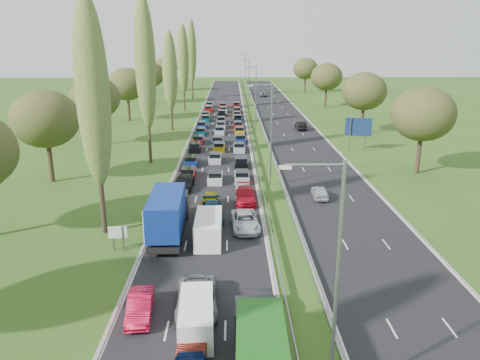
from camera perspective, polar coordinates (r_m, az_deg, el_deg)
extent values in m
plane|color=#315019|center=(91.75, 1.85, 6.27)|extent=(260.00, 260.00, 0.00)
cube|color=black|center=(94.12, -2.36, 6.53)|extent=(10.50, 215.00, 0.04)
cube|color=black|center=(94.77, 5.88, 6.53)|extent=(10.50, 215.00, 0.04)
cube|color=gray|center=(94.06, 1.07, 6.88)|extent=(0.06, 215.00, 0.32)
cube|color=gray|center=(94.17, 2.48, 6.88)|extent=(0.06, 215.00, 0.32)
cylinder|color=gray|center=(21.49, 11.66, -13.29)|extent=(0.18, 0.18, 12.00)
cylinder|color=gray|center=(54.36, 3.82, 5.41)|extent=(0.18, 0.18, 12.00)
cylinder|color=gray|center=(88.87, 1.95, 9.84)|extent=(0.18, 0.18, 12.00)
cylinder|color=gray|center=(123.66, 1.12, 11.79)|extent=(0.18, 0.18, 12.00)
cylinder|color=gray|center=(158.54, 0.64, 12.87)|extent=(0.18, 0.18, 12.00)
cylinder|color=#2D2116|center=(42.79, -16.50, -1.71)|extent=(0.44, 0.44, 7.20)
ellipsoid|color=#4B672C|center=(40.98, -17.52, 10.05)|extent=(2.80, 2.80, 16.00)
cylinder|color=#2D2116|center=(66.35, -10.99, 5.41)|extent=(0.44, 0.44, 7.92)
ellipsoid|color=#4B672C|center=(65.20, -11.47, 13.78)|extent=(2.80, 2.80, 17.60)
cylinder|color=#2D2116|center=(90.84, -8.33, 8.07)|extent=(0.44, 0.44, 6.48)
ellipsoid|color=#4B672C|center=(90.01, -8.55, 13.06)|extent=(2.80, 2.80, 14.40)
cylinder|color=#2D2116|center=(115.43, -6.81, 10.12)|extent=(0.44, 0.44, 7.20)
ellipsoid|color=#4B672C|center=(114.77, -6.97, 14.49)|extent=(2.80, 2.80, 16.00)
cylinder|color=#2D2116|center=(140.16, -5.82, 11.45)|extent=(0.44, 0.44, 7.92)
ellipsoid|color=#4B672C|center=(139.62, -5.94, 15.41)|extent=(2.80, 2.80, 17.60)
cylinder|color=#2D2116|center=(61.00, -22.09, 2.01)|extent=(0.56, 0.56, 4.84)
ellipsoid|color=#38471E|center=(59.99, -22.64, 6.89)|extent=(8.00, 8.00, 6.80)
cylinder|color=#2D2116|center=(80.48, -16.92, 5.83)|extent=(0.56, 0.56, 4.84)
ellipsoid|color=#38471E|center=(79.72, -17.24, 9.56)|extent=(8.00, 8.00, 6.80)
cylinder|color=#2D2116|center=(103.47, -13.40, 8.38)|extent=(0.56, 0.56, 4.84)
ellipsoid|color=#38471E|center=(102.88, -13.60, 11.29)|extent=(8.00, 8.00, 6.80)
cylinder|color=#2D2116|center=(130.76, -10.85, 10.19)|extent=(0.56, 0.56, 4.84)
ellipsoid|color=#38471E|center=(130.29, -10.98, 12.50)|extent=(8.00, 8.00, 6.80)
cylinder|color=#2D2116|center=(162.24, -8.97, 11.50)|extent=(0.56, 0.56, 4.84)
ellipsoid|color=#38471E|center=(161.86, -9.06, 13.36)|extent=(8.00, 8.00, 6.80)
cylinder|color=#2D2116|center=(64.48, 20.94, 2.88)|extent=(0.56, 0.56, 4.84)
ellipsoid|color=#38471E|center=(63.52, 21.43, 7.50)|extent=(8.00, 8.00, 6.80)
cylinder|color=#2D2116|center=(89.58, 14.68, 7.05)|extent=(0.56, 0.56, 4.84)
ellipsoid|color=#38471E|center=(88.90, 14.93, 10.41)|extent=(8.00, 8.00, 6.80)
cylinder|color=#2D2116|center=(123.32, 10.39, 9.84)|extent=(0.56, 0.56, 4.84)
ellipsoid|color=#38471E|center=(122.82, 10.52, 12.28)|extent=(8.00, 8.00, 6.80)
cylinder|color=#2D2116|center=(157.61, 7.92, 11.39)|extent=(0.56, 0.56, 4.84)
ellipsoid|color=#38471E|center=(157.22, 8.00, 13.31)|extent=(8.00, 8.00, 6.80)
cube|color=#A50C0A|center=(59.05, -6.34, 0.71)|extent=(1.75, 4.00, 0.80)
cube|color=navy|center=(64.91, -5.95, 2.19)|extent=(1.75, 4.00, 0.80)
cube|color=black|center=(73.21, -5.51, 3.87)|extent=(1.75, 4.00, 0.80)
cube|color=#590F14|center=(78.74, -5.08, 4.79)|extent=(1.75, 4.00, 0.80)
cube|color=#053F4C|center=(85.87, -4.79, 5.80)|extent=(1.75, 4.00, 0.80)
cube|color=navy|center=(92.46, -4.69, 6.58)|extent=(1.75, 4.00, 0.80)
cube|color=#053F4C|center=(100.41, -4.20, 7.40)|extent=(1.75, 4.00, 0.80)
cube|color=#BF990C|center=(105.15, -4.21, 7.82)|extent=(1.75, 4.00, 0.80)
cube|color=#A50C0A|center=(114.56, -3.81, 8.56)|extent=(1.75, 4.00, 0.80)
cube|color=#B2B7BC|center=(121.78, -3.71, 9.05)|extent=(1.75, 4.00, 0.80)
cube|color=silver|center=(57.01, -3.04, 0.20)|extent=(1.75, 4.00, 0.80)
cube|color=#B2B7BC|center=(66.40, -3.05, 2.59)|extent=(1.75, 4.00, 0.80)
cube|color=#BF990C|center=(73.24, -2.58, 3.94)|extent=(1.75, 4.00, 0.80)
cube|color=navy|center=(77.82, -2.77, 4.70)|extent=(1.75, 4.00, 0.80)
cube|color=#B2B7BC|center=(86.70, -2.49, 5.94)|extent=(1.75, 4.00, 0.80)
cube|color=#B2B7BC|center=(92.29, -2.34, 6.60)|extent=(1.75, 4.00, 0.80)
cube|color=slate|center=(98.08, -2.31, 7.21)|extent=(1.75, 4.00, 0.80)
cube|color=black|center=(107.56, -2.23, 8.05)|extent=(1.75, 4.00, 0.80)
cube|color=#B2B7BC|center=(112.87, -2.05, 8.46)|extent=(1.75, 4.00, 0.80)
cube|color=#A50C0A|center=(120.03, -2.10, 8.96)|extent=(1.75, 4.00, 0.80)
cube|color=#B2B7BC|center=(57.18, 0.21, 0.28)|extent=(1.75, 4.00, 0.80)
cube|color=black|center=(63.90, 0.14, 2.05)|extent=(1.75, 4.00, 0.80)
cube|color=#B2B7BC|center=(72.91, -0.12, 3.89)|extent=(1.75, 4.00, 0.80)
cube|color=navy|center=(79.18, 0.03, 4.92)|extent=(1.75, 4.00, 0.80)
cube|color=#BF990C|center=(86.41, -0.07, 5.92)|extent=(1.75, 4.00, 0.80)
cube|color=#A50C0A|center=(92.30, -0.26, 6.62)|extent=(1.75, 4.00, 0.80)
cube|color=navy|center=(100.49, -0.26, 7.45)|extent=(1.75, 4.00, 0.80)
cube|color=#BF990C|center=(105.53, -0.39, 7.90)|extent=(1.75, 4.00, 0.80)
cube|color=black|center=(111.87, -0.37, 8.40)|extent=(1.75, 4.00, 0.80)
cube|color=#590F14|center=(121.42, -0.45, 9.06)|extent=(1.75, 4.00, 0.80)
imported|color=#A40A27|center=(30.76, -12.09, -14.82)|extent=(1.81, 4.34, 1.40)
imported|color=white|center=(45.41, -8.23, -3.96)|extent=(2.54, 5.15, 1.40)
imported|color=black|center=(54.59, -6.90, -0.28)|extent=(2.34, 5.33, 1.52)
imported|color=maroon|center=(27.66, -5.47, -18.37)|extent=(1.89, 4.55, 1.46)
imported|color=slate|center=(30.85, -5.28, -14.21)|extent=(2.88, 5.75, 1.56)
imported|color=#042C47|center=(45.23, -3.44, -3.81)|extent=(2.48, 5.37, 1.52)
imported|color=#ABA00B|center=(47.80, -3.70, -2.66)|extent=(1.88, 4.54, 1.54)
imported|color=black|center=(29.40, 2.20, -15.83)|extent=(1.93, 4.88, 1.58)
imported|color=silver|center=(42.83, 0.61, -5.03)|extent=(2.84, 5.45, 1.47)
imported|color=#A90A1B|center=(49.63, 0.68, -1.88)|extent=(2.19, 5.34, 1.55)
imported|color=silver|center=(50.90, 0.34, -1.47)|extent=(1.78, 4.22, 1.43)
imported|color=#A8ABB1|center=(51.77, 9.72, -1.45)|extent=(1.73, 4.03, 1.35)
imported|color=black|center=(91.43, 7.40, 6.62)|extent=(1.90, 4.86, 1.58)
imported|color=slate|center=(145.53, 2.84, 10.41)|extent=(2.20, 4.77, 1.33)
cube|color=black|center=(41.98, -8.61, -5.74)|extent=(2.60, 9.75, 0.50)
cube|color=navy|center=(40.17, -8.94, -3.81)|extent=(2.71, 7.37, 2.92)
cube|color=silver|center=(36.81, -9.69, -5.80)|extent=(2.64, 0.06, 2.82)
cube|color=black|center=(45.08, -8.06, -2.96)|extent=(2.64, 2.38, 2.20)
cylinder|color=black|center=(45.44, -8.01, -4.21)|extent=(2.28, 1.00, 1.00)
cylinder|color=black|center=(38.72, -9.28, -8.09)|extent=(2.28, 1.00, 1.00)
cube|color=black|center=(27.13, 1.92, -16.99)|extent=(2.28, 2.06, 2.20)
cylinder|color=black|center=(27.59, 1.91, -19.00)|extent=(1.96, 1.00, 1.00)
cube|color=white|center=(28.65, -5.32, -16.30)|extent=(1.95, 4.87, 1.95)
cube|color=black|center=(30.52, -5.02, -14.26)|extent=(1.90, 0.78, 1.56)
cylinder|color=black|center=(30.40, -6.69, -15.76)|extent=(0.24, 0.66, 0.66)
cylinder|color=black|center=(27.71, -3.72, -19.27)|extent=(0.24, 0.66, 0.66)
cube|color=white|center=(40.18, -3.86, -5.93)|extent=(2.21, 5.52, 2.21)
cube|color=black|center=(42.47, -3.70, -4.80)|extent=(2.15, 0.88, 1.77)
cylinder|color=black|center=(42.16, -5.00, -5.98)|extent=(0.28, 0.75, 0.75)
cylinder|color=black|center=(38.84, -2.56, -7.99)|extent=(0.28, 0.75, 0.75)
cylinder|color=gray|center=(39.86, -15.20, -6.90)|extent=(0.16, 0.16, 2.10)
cylinder|color=gray|center=(39.67, -14.08, -6.93)|extent=(0.16, 0.16, 2.10)
cube|color=white|center=(39.55, -14.70, -6.18)|extent=(1.50, 0.24, 1.00)
cylinder|color=gray|center=(74.33, 13.27, 5.40)|extent=(0.16, 0.16, 5.20)
cylinder|color=gray|center=(74.95, 15.06, 5.36)|extent=(0.16, 0.16, 5.20)
cube|color=navy|center=(74.42, 14.24, 6.28)|extent=(3.95, 0.83, 2.80)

